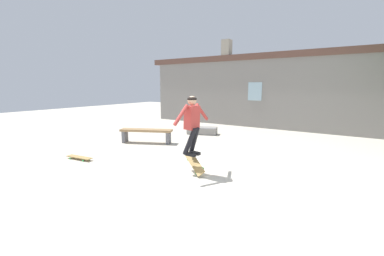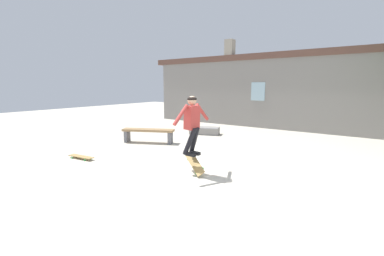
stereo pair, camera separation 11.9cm
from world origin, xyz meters
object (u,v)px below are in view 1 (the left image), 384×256
Objects in this scene: skate_ledge at (202,130)px; skateboard_resting at (79,157)px; skateboard_flipping at (194,163)px; skater at (192,120)px; park_bench at (146,133)px.

skateboard_resting is (-0.89, -5.31, -0.09)m from skate_ledge.
skateboard_flipping is (2.51, -4.45, 0.10)m from skate_ledge.
skate_ledge is 5.38m from skateboard_resting.
skater reaches higher than skateboard_flipping.
skater is at bearing -174.04° from skateboard_resting.
skate_ledge is 1.56× the size of skateboard_resting.
skateboard_resting is at bearing -116.83° from park_bench.
skate_ledge is at bearing 48.19° from park_bench.
skate_ledge is at bearing 148.86° from skateboard_flipping.
park_bench reaches higher than skateboard_resting.
skateboard_resting is (-3.36, -0.81, -1.23)m from skater.
park_bench is at bearing -125.88° from skate_ledge.
skateboard_flipping reaches higher than skateboard_resting.
skater is (2.48, -4.50, 1.14)m from skate_ledge.
skateboard_flipping is at bearing -53.64° from park_bench.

